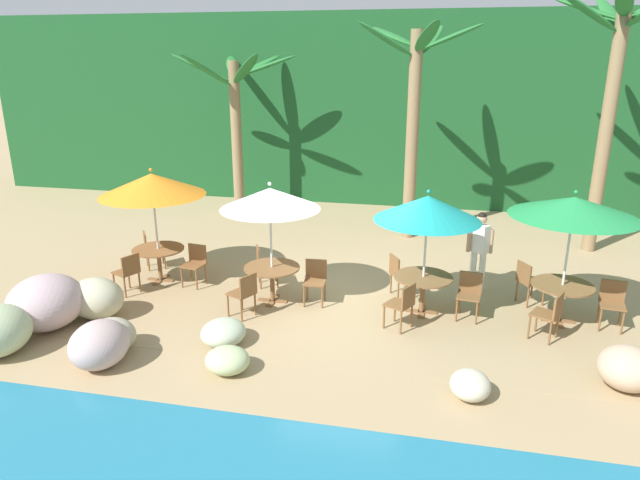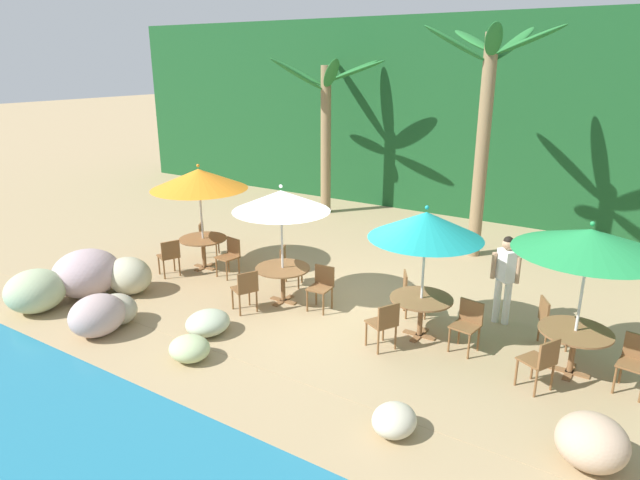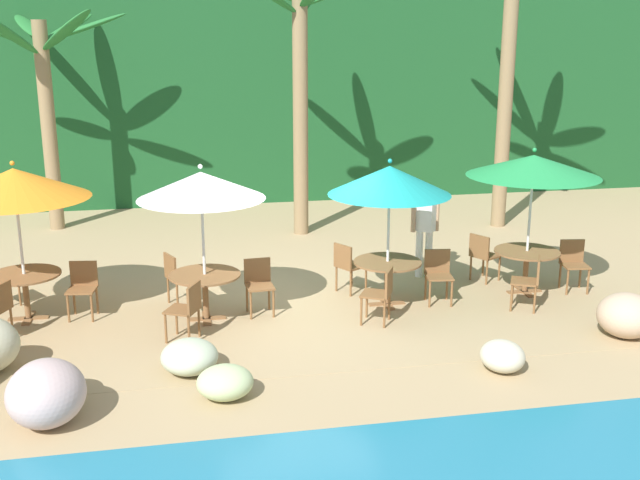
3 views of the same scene
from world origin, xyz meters
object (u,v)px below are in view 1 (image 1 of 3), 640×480
Objects in this scene: chair_teal_left at (403,303)px; palm_tree_third at (615,76)px; chair_teal_seaward at (469,292)px; palm_tree_second at (414,100)px; chair_orange_left at (128,271)px; umbrella_teal at (428,208)px; umbrella_orange at (152,185)px; umbrella_white at (270,199)px; chair_green_inland at (528,280)px; chair_white_left at (244,292)px; waiter_in_white at (480,246)px; chair_white_inland at (263,263)px; umbrella_green at (574,207)px; dining_table_green at (562,291)px; dining_table_white at (272,273)px; dining_table_teal at (423,283)px; chair_teal_inland at (399,272)px; palm_tree_nearest at (236,103)px; chair_green_seaward at (612,301)px; chair_orange_seaward at (195,262)px; chair_green_left at (551,313)px; chair_white_seaward at (315,278)px; chair_orange_inland at (151,247)px.

chair_teal_left is 0.14× the size of palm_tree_third.
palm_tree_third is (3.10, 4.63, 3.72)m from chair_teal_seaward.
chair_orange_left is at bearing -135.64° from palm_tree_second.
umbrella_orange is at bearing 175.62° from umbrella_teal.
chair_green_inland is (4.92, 0.95, -1.60)m from umbrella_white.
waiter_in_white is at bearing 27.49° from chair_white_left.
palm_tree_second is (5.05, 4.38, 1.47)m from umbrella_orange.
chair_white_inland is at bearing -151.46° from palm_tree_third.
umbrella_white reaches higher than chair_orange_left.
umbrella_green is at bearing 3.52° from chair_orange_left.
chair_teal_seaward is 1.64m from dining_table_green.
dining_table_white and dining_table_teal have the same top height.
chair_teal_inland is at bearing -88.74° from palm_tree_second.
chair_teal_inland is 0.18× the size of palm_tree_nearest.
dining_table_green is 1.26× the size of chair_green_seaward.
chair_orange_left is 2.99m from dining_table_white.
chair_teal_seaward is 0.79× the size of dining_table_green.
chair_teal_inland is at bearing -45.95° from palm_tree_nearest.
chair_orange_seaward is 1.36m from chair_orange_left.
waiter_in_white is (-1.42, 1.18, 0.37)m from dining_table_green.
waiter_in_white is (6.98, -4.98, -2.35)m from palm_tree_nearest.
chair_green_seaward is at bearing -50.14° from palm_tree_second.
chair_teal_left is at bearing -161.64° from umbrella_green.
chair_green_left is 6.69m from palm_tree_third.
chair_teal_seaward is at bearing 154.31° from chair_green_left.
chair_teal_left is at bearing -14.58° from dining_table_white.
chair_green_inland is at bearing 10.88° from dining_table_white.
chair_orange_seaward and chair_teal_inland have the same top height.
chair_teal_inland is at bearing 18.35° from umbrella_white.
chair_green_left is 0.51× the size of waiter_in_white.
waiter_in_white is (1.06, 1.31, 0.37)m from dining_table_teal.
chair_orange_seaward is 0.16× the size of palm_tree_second.
chair_white_inland is at bearing 4.98° from umbrella_orange.
dining_table_green is 0.86m from chair_green_left.
chair_white_seaward is 1.00× the size of chair_white_inland.
chair_white_inland is 1.00× the size of chair_teal_left.
chair_green_seaward is at bearing 2.01° from umbrella_white.
chair_white_left is 7.03m from palm_tree_second.
palm_tree_nearest is at bearing 144.49° from waiter_in_white.
chair_teal_inland is (-1.36, 0.72, 0.00)m from chair_teal_seaward.
chair_white_left is at bearing -85.41° from chair_white_inland.
chair_white_left is at bearing -169.56° from umbrella_green.
umbrella_orange is 2.86× the size of chair_orange_inland.
chair_white_inland is 1.00× the size of chair_green_left.
umbrella_teal is (2.09, -0.03, 1.55)m from chair_white_seaward.
dining_table_white is at bearing 165.42° from chair_teal_left.
dining_table_white is 5.64m from umbrella_green.
chair_teal_inland is 2.49m from chair_green_inland.
chair_white_left and chair_green_inland have the same top height.
palm_tree_nearest is (-1.13, 5.89, 2.83)m from chair_orange_seaward.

